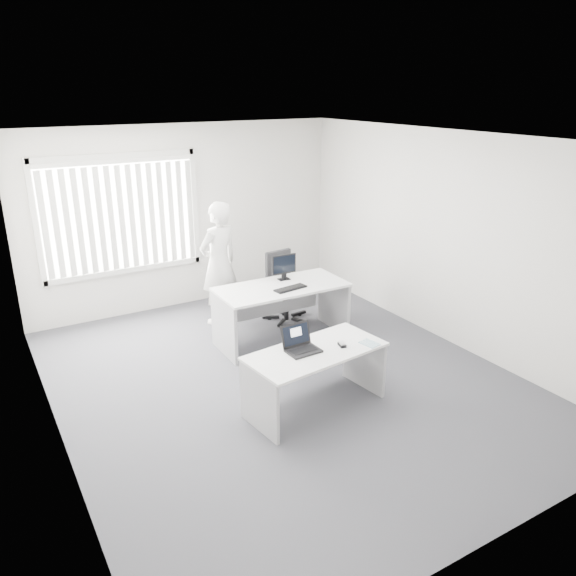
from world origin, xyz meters
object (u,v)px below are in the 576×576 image
laptop (304,340)px  monitor (284,267)px  office_chair (284,299)px  desk_near (315,366)px  desk_far (282,301)px  person (219,263)px

laptop → monitor: monitor is taller
office_chair → laptop: size_ratio=2.97×
laptop → monitor: (0.83, 1.84, 0.16)m
desk_near → office_chair: (0.96, 2.30, -0.17)m
desk_near → office_chair: bearing=60.8°
desk_far → person: size_ratio=0.98×
laptop → office_chair: bearing=62.8°
person → laptop: (-0.23, -2.66, -0.08)m
person → laptop: bearing=67.8°
office_chair → laptop: (-1.09, -2.27, 0.50)m
desk_near → desk_far: size_ratio=0.89×
desk_far → office_chair: 0.81m
desk_near → desk_far: (0.54, 1.66, 0.08)m
desk_near → person: size_ratio=0.87×
desk_far → laptop: bearing=-111.5°
monitor → desk_far: bearing=-124.1°
desk_far → monitor: monitor is taller
desk_near → person: 2.72m
desk_near → laptop: (-0.13, 0.03, 0.33)m
desk_near → person: (0.10, 2.69, 0.41)m
office_chair → desk_near: bearing=-118.6°
desk_near → laptop: laptop is taller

